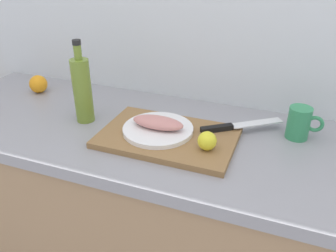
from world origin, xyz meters
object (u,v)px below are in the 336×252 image
object	(u,v)px
orange_0	(38,84)
cutting_board	(168,137)
olive_oil_bottle	(82,89)
coffee_mug_0	(300,123)
fish_fillet	(158,122)
white_plate	(158,129)
lemon_0	(207,141)
chef_knife	(232,126)

from	to	relation	value
orange_0	cutting_board	bearing A→B (deg)	-14.89
olive_oil_bottle	coffee_mug_0	size ratio (longest dim) A/B	2.58
fish_fillet	olive_oil_bottle	world-z (taller)	olive_oil_bottle
coffee_mug_0	orange_0	distance (m)	1.04
orange_0	white_plate	bearing A→B (deg)	-15.28
olive_oil_bottle	orange_0	bearing A→B (deg)	155.18
fish_fillet	lemon_0	world-z (taller)	lemon_0
lemon_0	orange_0	size ratio (longest dim) A/B	0.78
lemon_0	coffee_mug_0	bearing A→B (deg)	39.59
chef_knife	cutting_board	bearing A→B (deg)	174.44
chef_knife	olive_oil_bottle	xyz separation A→B (m)	(-0.51, -0.09, 0.09)
fish_fillet	lemon_0	xyz separation A→B (m)	(0.18, -0.05, -0.00)
chef_knife	orange_0	world-z (taller)	orange_0
white_plate	coffee_mug_0	bearing A→B (deg)	20.39
cutting_board	chef_knife	bearing A→B (deg)	30.64
cutting_board	fish_fillet	bearing A→B (deg)	171.75
cutting_board	coffee_mug_0	bearing A→B (deg)	22.82
fish_fillet	lemon_0	bearing A→B (deg)	-15.08
cutting_board	coffee_mug_0	distance (m)	0.43
cutting_board	orange_0	xyz separation A→B (m)	(-0.65, 0.17, 0.03)
coffee_mug_0	orange_0	bearing A→B (deg)	179.56
lemon_0	olive_oil_bottle	xyz separation A→B (m)	(-0.47, 0.07, 0.07)
lemon_0	fish_fillet	bearing A→B (deg)	164.92
fish_fillet	coffee_mug_0	distance (m)	0.46
olive_oil_bottle	coffee_mug_0	world-z (taller)	olive_oil_bottle
cutting_board	orange_0	size ratio (longest dim) A/B	5.88
fish_fillet	chef_knife	distance (m)	0.25
white_plate	fish_fillet	distance (m)	0.03
fish_fillet	coffee_mug_0	world-z (taller)	coffee_mug_0
white_plate	fish_fillet	xyz separation A→B (m)	(0.00, 0.00, 0.03)
cutting_board	chef_knife	distance (m)	0.22
cutting_board	olive_oil_bottle	world-z (taller)	olive_oil_bottle
cutting_board	coffee_mug_0	xyz separation A→B (m)	(0.39, 0.17, 0.04)
cutting_board	olive_oil_bottle	bearing A→B (deg)	176.01
cutting_board	white_plate	xyz separation A→B (m)	(-0.04, 0.01, 0.02)
cutting_board	coffee_mug_0	world-z (taller)	coffee_mug_0
cutting_board	lemon_0	bearing A→B (deg)	-16.82
fish_fillet	orange_0	world-z (taller)	orange_0
cutting_board	lemon_0	size ratio (longest dim) A/B	7.56
lemon_0	white_plate	bearing A→B (deg)	164.92
cutting_board	white_plate	size ratio (longest dim) A/B	1.88
cutting_board	chef_knife	size ratio (longest dim) A/B	1.74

